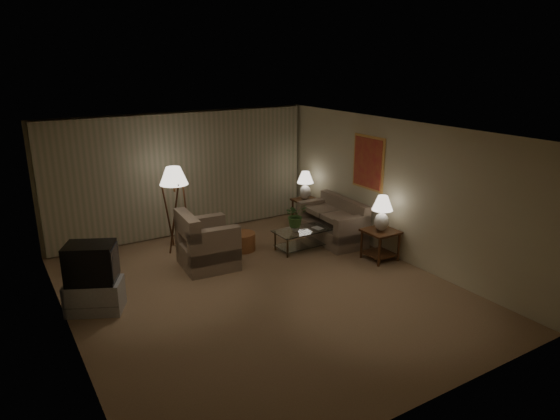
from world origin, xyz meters
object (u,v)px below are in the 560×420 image
object	(u,v)px
side_table_far	(305,207)
floor_lamp	(176,207)
ottoman	(242,241)
armchair	(208,245)
sofa	(332,224)
vase	(296,228)
tv_cabinet	(95,296)
table_lamp_far	(305,183)
table_lamp_near	(382,210)
coffee_table	(302,236)
side_table_near	(380,239)
crt_tv	(91,263)

from	to	relation	value
side_table_far	floor_lamp	world-z (taller)	floor_lamp
side_table_far	ottoman	distance (m)	2.20
armchair	floor_lamp	bearing A→B (deg)	14.26
sofa	vase	world-z (taller)	sofa
side_table_far	vase	xyz separation A→B (m)	(-1.15, -1.35, 0.09)
armchair	side_table_far	bearing A→B (deg)	-64.22
tv_cabinet	table_lamp_far	bearing A→B (deg)	45.80
armchair	sofa	bearing A→B (deg)	-87.26
sofa	table_lamp_near	world-z (taller)	table_lamp_near
floor_lamp	vase	world-z (taller)	floor_lamp
armchair	tv_cabinet	bearing A→B (deg)	112.14
coffee_table	ottoman	bearing A→B (deg)	150.39
sofa	armchair	xyz separation A→B (m)	(-2.84, 0.10, 0.07)
armchair	side_table_near	xyz separation A→B (m)	(2.99, -1.45, -0.01)
side_table_far	table_lamp_far	xyz separation A→B (m)	(-0.00, -0.00, 0.58)
armchair	crt_tv	world-z (taller)	crt_tv
crt_tv	tv_cabinet	bearing A→B (deg)	0.00
crt_tv	ottoman	size ratio (longest dim) A/B	1.60
side_table_far	ottoman	xyz separation A→B (m)	(-2.06, -0.75, -0.23)
armchair	ottoman	distance (m)	1.04
sofa	tv_cabinet	world-z (taller)	sofa
side_table_far	ottoman	bearing A→B (deg)	-160.08
table_lamp_near	floor_lamp	size ratio (longest dim) A/B	0.40
floor_lamp	table_lamp_far	bearing A→B (deg)	0.51
sofa	armchair	world-z (taller)	armchair
side_table_near	crt_tv	world-z (taller)	crt_tv
sofa	side_table_far	world-z (taller)	sofa
tv_cabinet	crt_tv	distance (m)	0.56
armchair	tv_cabinet	size ratio (longest dim) A/B	1.20
tv_cabinet	crt_tv	size ratio (longest dim) A/B	1.13
side_table_near	table_lamp_near	world-z (taller)	table_lamp_near
sofa	coffee_table	bearing A→B (deg)	-80.36
side_table_far	floor_lamp	distance (m)	3.22
armchair	crt_tv	size ratio (longest dim) A/B	1.35
table_lamp_near	tv_cabinet	size ratio (longest dim) A/B	0.71
armchair	coffee_table	distance (m)	2.01
side_table_near	ottoman	distance (m)	2.78
table_lamp_far	vase	distance (m)	1.84
crt_tv	ottoman	bearing A→B (deg)	45.56
armchair	coffee_table	xyz separation A→B (m)	(1.99, -0.20, -0.15)
crt_tv	floor_lamp	world-z (taller)	floor_lamp
armchair	table_lamp_near	distance (m)	3.37
coffee_table	floor_lamp	xyz separation A→B (m)	(-2.18, 1.32, 0.63)
coffee_table	floor_lamp	bearing A→B (deg)	148.78
sofa	table_lamp_far	bearing A→B (deg)	176.08
side_table_far	table_lamp_far	size ratio (longest dim) A/B	0.90
crt_tv	table_lamp_far	bearing A→B (deg)	45.80
table_lamp_far	vase	xyz separation A→B (m)	(-1.15, -1.35, -0.50)
armchair	ottoman	xyz separation A→B (m)	(0.93, 0.41, -0.25)
side_table_near	vase	bearing A→B (deg)	132.59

